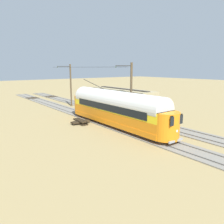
{
  "coord_description": "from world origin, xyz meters",
  "views": [
    {
      "loc": [
        18.15,
        20.11,
        6.95
      ],
      "look_at": [
        2.73,
        0.02,
        1.82
      ],
      "focal_mm": 35.1,
      "sensor_mm": 36.0,
      "label": 1
    }
  ],
  "objects_px": {
    "coach_adjacent": "(123,101)",
    "catenary_pole_foreground": "(70,85)",
    "catenary_pole_mid_near": "(131,92)",
    "vintage_streetcar": "(115,108)",
    "spare_tie_stack": "(81,122)"
  },
  "relations": [
    {
      "from": "catenary_pole_foreground",
      "to": "catenary_pole_mid_near",
      "type": "relative_size",
      "value": 1.0
    },
    {
      "from": "catenary_pole_foreground",
      "to": "spare_tie_stack",
      "type": "relative_size",
      "value": 3.16
    },
    {
      "from": "vintage_streetcar",
      "to": "coach_adjacent",
      "type": "distance_m",
      "value": 5.95
    },
    {
      "from": "vintage_streetcar",
      "to": "catenary_pole_mid_near",
      "type": "distance_m",
      "value": 2.91
    },
    {
      "from": "coach_adjacent",
      "to": "catenary_pole_mid_near",
      "type": "xyz_separation_m",
      "value": [
        2.09,
        3.99,
        1.78
      ]
    },
    {
      "from": "vintage_streetcar",
      "to": "catenary_pole_mid_near",
      "type": "bearing_deg",
      "value": 178.73
    },
    {
      "from": "coach_adjacent",
      "to": "catenary_pole_foreground",
      "type": "height_order",
      "value": "catenary_pole_foreground"
    },
    {
      "from": "vintage_streetcar",
      "to": "coach_adjacent",
      "type": "xyz_separation_m",
      "value": [
        -4.46,
        -3.94,
        -0.1
      ]
    },
    {
      "from": "coach_adjacent",
      "to": "catenary_pole_foreground",
      "type": "xyz_separation_m",
      "value": [
        2.09,
        -12.2,
        1.78
      ]
    },
    {
      "from": "vintage_streetcar",
      "to": "catenary_pole_foreground",
      "type": "distance_m",
      "value": 16.41
    },
    {
      "from": "catenary_pole_mid_near",
      "to": "spare_tie_stack",
      "type": "xyz_separation_m",
      "value": [
        5.14,
        -3.65,
        -3.68
      ]
    },
    {
      "from": "vintage_streetcar",
      "to": "spare_tie_stack",
      "type": "height_order",
      "value": "vintage_streetcar"
    },
    {
      "from": "catenary_pole_mid_near",
      "to": "spare_tie_stack",
      "type": "relative_size",
      "value": 3.16
    },
    {
      "from": "catenary_pole_foreground",
      "to": "catenary_pole_mid_near",
      "type": "xyz_separation_m",
      "value": [
        0.0,
        16.2,
        0.0
      ]
    },
    {
      "from": "catenary_pole_foreground",
      "to": "spare_tie_stack",
      "type": "xyz_separation_m",
      "value": [
        5.14,
        12.55,
        -3.68
      ]
    }
  ]
}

